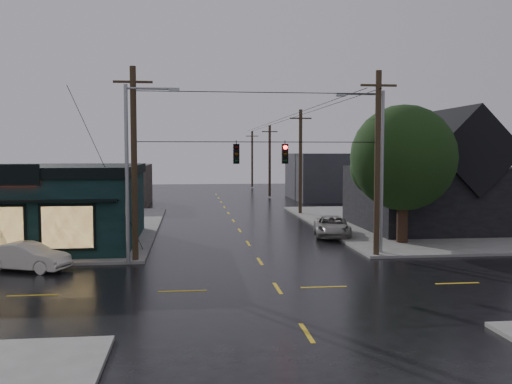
{
  "coord_description": "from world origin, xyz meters",
  "views": [
    {
      "loc": [
        -3.7,
        -23.49,
        5.76
      ],
      "look_at": [
        -0.36,
        4.76,
        3.77
      ],
      "focal_mm": 40.0,
      "sensor_mm": 36.0,
      "label": 1
    }
  ],
  "objects": [
    {
      "name": "streetlight_nw",
      "position": [
        -6.8,
        5.8,
        0.0
      ],
      "size": [
        5.4,
        0.3,
        9.15
      ],
      "primitive_type": null,
      "color": "gray",
      "rests_on": "ground"
    },
    {
      "name": "bg_building_west",
      "position": [
        -14.0,
        40.0,
        2.2
      ],
      "size": [
        12.0,
        10.0,
        4.4
      ],
      "primitive_type": "cube",
      "color": "#302623",
      "rests_on": "ground"
    },
    {
      "name": "utility_pole_far_a",
      "position": [
        6.5,
        28.0,
        0.0
      ],
      "size": [
        2.0,
        0.32,
        9.65
      ],
      "primitive_type": null,
      "color": "black",
      "rests_on": "ground"
    },
    {
      "name": "utility_pole_nw",
      "position": [
        -6.5,
        6.5,
        0.0
      ],
      "size": [
        2.0,
        0.32,
        10.15
      ],
      "primitive_type": null,
      "color": "black",
      "rests_on": "ground"
    },
    {
      "name": "utility_pole_far_b",
      "position": [
        6.5,
        48.0,
        0.0
      ],
      "size": [
        2.0,
        0.32,
        9.15
      ],
      "primitive_type": null,
      "color": "black",
      "rests_on": "ground"
    },
    {
      "name": "corner_tree",
      "position": [
        9.51,
        10.48,
        5.4
      ],
      "size": [
        6.56,
        6.56,
        8.55
      ],
      "color": "black",
      "rests_on": "ground"
    },
    {
      "name": "utility_pole_far_c",
      "position": [
        6.5,
        68.0,
        0.0
      ],
      "size": [
        2.0,
        0.32,
        9.15
      ],
      "primitive_type": null,
      "color": "black",
      "rests_on": "ground"
    },
    {
      "name": "pizza_shop",
      "position": [
        -15.0,
        12.94,
        2.56
      ],
      "size": [
        16.3,
        12.34,
        4.9
      ],
      "color": "black",
      "rests_on": "ground"
    },
    {
      "name": "span_signal_assembly",
      "position": [
        0.1,
        6.5,
        5.7
      ],
      "size": [
        13.0,
        0.48,
        1.23
      ],
      "color": "black",
      "rests_on": "ground"
    },
    {
      "name": "suv_silver",
      "position": [
        6.0,
        14.28,
        0.69
      ],
      "size": [
        3.13,
        5.3,
        1.38
      ],
      "primitive_type": "imported",
      "rotation": [
        0.0,
        0.0,
        -0.18
      ],
      "color": "gray",
      "rests_on": "ground"
    },
    {
      "name": "sidewalk_ne",
      "position": [
        20.0,
        20.0,
        0.07
      ],
      "size": [
        28.0,
        28.0,
        0.15
      ],
      "primitive_type": "cube",
      "color": "slate",
      "rests_on": "ground"
    },
    {
      "name": "streetlight_ne",
      "position": [
        7.0,
        7.2,
        0.0
      ],
      "size": [
        5.4,
        0.3,
        9.15
      ],
      "primitive_type": null,
      "color": "gray",
      "rests_on": "ground"
    },
    {
      "name": "sedan_cream",
      "position": [
        -11.53,
        5.0,
        0.69
      ],
      "size": [
        4.42,
        2.86,
        1.37
      ],
      "primitive_type": "imported",
      "rotation": [
        0.0,
        0.0,
        1.2
      ],
      "color": "beige",
      "rests_on": "ground"
    },
    {
      "name": "ground_plane",
      "position": [
        0.0,
        0.0,
        0.0
      ],
      "size": [
        160.0,
        160.0,
        0.0
      ],
      "primitive_type": "plane",
      "color": "black"
    },
    {
      "name": "ne_building",
      "position": [
        15.0,
        17.0,
        4.47
      ],
      "size": [
        12.6,
        11.6,
        8.75
      ],
      "color": "black",
      "rests_on": "ground"
    },
    {
      "name": "bg_building_east",
      "position": [
        16.0,
        45.0,
        2.8
      ],
      "size": [
        14.0,
        12.0,
        5.6
      ],
      "primitive_type": "cube",
      "color": "#2B2B31",
      "rests_on": "ground"
    },
    {
      "name": "utility_pole_ne",
      "position": [
        6.5,
        6.5,
        0.0
      ],
      "size": [
        2.0,
        0.32,
        10.15
      ],
      "primitive_type": null,
      "color": "black",
      "rests_on": "ground"
    }
  ]
}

